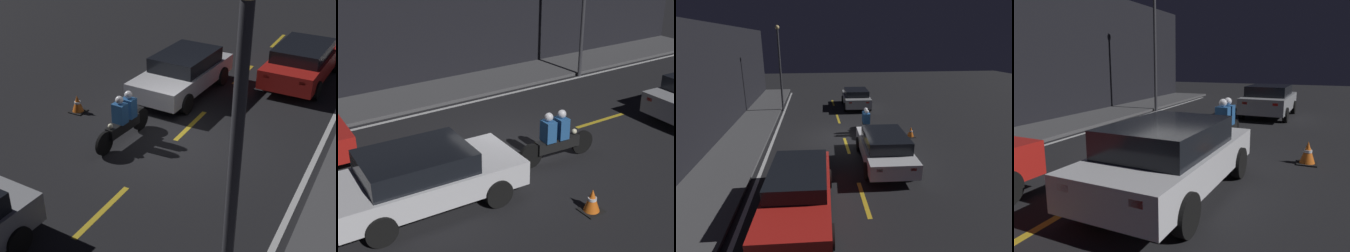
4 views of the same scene
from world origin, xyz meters
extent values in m
plane|color=black|center=(0.00, 0.00, 0.00)|extent=(56.00, 56.00, 0.00)
cube|color=gold|center=(-10.00, 0.00, 0.00)|extent=(2.00, 0.14, 0.01)
cube|color=gold|center=(-5.50, 0.00, 0.00)|extent=(2.00, 0.14, 0.01)
cube|color=gold|center=(-1.00, 0.00, 0.00)|extent=(2.00, 0.14, 0.01)
cube|color=gold|center=(3.50, 0.00, 0.00)|extent=(2.00, 0.14, 0.01)
cube|color=silver|center=(0.00, 3.63, 0.00)|extent=(25.20, 0.14, 0.01)
cube|color=red|center=(-6.00, 2.00, 0.64)|extent=(4.58, 1.97, 0.64)
cube|color=black|center=(-5.77, 1.99, 1.17)|extent=(2.55, 1.71, 0.42)
cube|color=red|center=(-3.80, 1.33, 0.80)|extent=(0.07, 0.20, 0.10)
cube|color=red|center=(-3.75, 2.50, 0.80)|extent=(0.07, 0.20, 0.10)
cylinder|color=black|center=(-7.43, 1.18, 0.31)|extent=(0.63, 0.20, 0.63)
cylinder|color=black|center=(-7.36, 2.93, 0.31)|extent=(0.63, 0.20, 0.63)
cylinder|color=black|center=(-4.64, 1.07, 0.31)|extent=(0.63, 0.20, 0.63)
cylinder|color=black|center=(-4.57, 2.82, 0.31)|extent=(0.63, 0.20, 0.63)
cube|color=silver|center=(-3.00, -1.27, 0.61)|extent=(4.28, 1.96, 0.57)
cube|color=black|center=(-3.21, -1.26, 1.12)|extent=(2.38, 1.70, 0.47)
cube|color=red|center=(-5.04, -0.60, 0.75)|extent=(0.07, 0.20, 0.10)
cube|color=red|center=(-5.09, -1.74, 0.75)|extent=(0.07, 0.20, 0.10)
cylinder|color=black|center=(-1.66, -0.47, 0.32)|extent=(0.65, 0.21, 0.65)
cylinder|color=black|center=(-1.74, -2.19, 0.32)|extent=(0.65, 0.21, 0.65)
cylinder|color=black|center=(-4.26, -0.34, 0.32)|extent=(0.65, 0.21, 0.65)
cylinder|color=black|center=(-4.34, -2.07, 0.32)|extent=(0.65, 0.21, 0.65)
cube|color=red|center=(4.54, -0.94, 0.79)|extent=(0.07, 0.20, 0.10)
cylinder|color=black|center=(5.29, -0.68, 0.30)|extent=(0.61, 0.21, 0.60)
cylinder|color=black|center=(1.50, -1.30, 0.32)|extent=(0.65, 0.13, 0.65)
cylinder|color=black|center=(-0.13, -1.19, 0.32)|extent=(0.65, 0.15, 0.65)
cube|color=black|center=(0.68, -1.25, 0.47)|extent=(1.26, 0.33, 0.30)
sphere|color=#F2EABF|center=(1.21, -1.28, 0.70)|extent=(0.14, 0.14, 0.14)
cube|color=#265999|center=(0.78, -1.25, 0.90)|extent=(0.30, 0.38, 0.55)
sphere|color=silver|center=(0.78, -1.25, 1.28)|extent=(0.22, 0.22, 0.22)
cube|color=#265999|center=(0.38, -1.23, 0.90)|extent=(0.30, 0.38, 0.55)
sphere|color=silver|center=(0.38, -1.23, 1.28)|extent=(0.22, 0.22, 0.22)
cube|color=black|center=(-0.19, -3.48, 0.01)|extent=(0.46, 0.46, 0.03)
cone|color=orange|center=(-0.19, -3.48, 0.29)|extent=(0.35, 0.35, 0.52)
cylinder|color=white|center=(-0.19, -3.48, 0.31)|extent=(0.19, 0.19, 0.06)
cylinder|color=#333338|center=(5.96, 3.73, 2.75)|extent=(0.14, 0.14, 5.50)
camera|label=1|loc=(9.98, 5.06, 6.46)|focal=50.00mm
camera|label=2|loc=(-6.45, -9.48, 5.80)|focal=50.00mm
camera|label=3|loc=(-12.62, 1.45, 4.87)|focal=28.00mm
camera|label=4|loc=(-8.21, -3.64, 2.39)|focal=35.00mm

